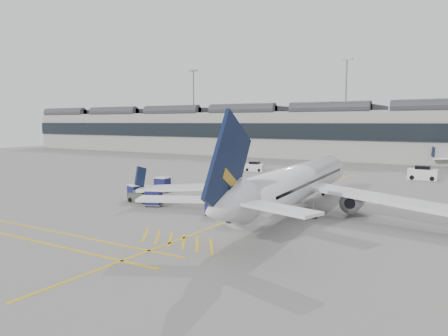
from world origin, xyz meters
The scene contains 18 objects.
ground centered at (0.00, 0.00, 0.00)m, with size 220.00×220.00×0.00m, color gray.
terminal centered at (0.00, 71.93, 6.14)m, with size 200.00×20.45×12.40m.
light_masts centered at (-1.67, 86.00, 14.49)m, with size 113.00×0.60×25.45m.
apron_markings centered at (10.00, 10.00, 0.01)m, with size 0.25×60.00×0.01m, color gold.
airliner_main centered at (13.46, 6.70, 2.76)m, with size 32.19×35.29×9.38m.
belt_loader centered at (8.87, 12.43, 0.57)m, with size 4.89×2.11×1.95m.
baggage_cart_a centered at (7.62, 1.66, 0.86)m, with size 1.66×1.43×1.61m.
baggage_cart_b centered at (0.06, 2.03, 0.92)m, with size 2.02×1.86×1.71m.
baggage_cart_c centered at (-3.74, 3.46, 0.93)m, with size 2.00×1.82×1.73m.
baggage_cart_d centered at (-5.00, 9.51, 0.98)m, with size 1.83×1.55×1.83m.
ramp_agent_a centered at (7.62, 9.23, 0.91)m, with size 0.66×0.43×1.81m, color #FB450D.
ramp_agent_b centered at (5.97, 3.94, 0.97)m, with size 0.94×0.73×1.93m, color red.
pushback_tug centered at (-2.71, 3.10, 0.59)m, with size 2.49×1.67×1.32m.
safety_cone_nose centered at (8.34, 24.85, 0.23)m, with size 0.33×0.33×0.45m, color #F24C0A.
safety_cone_engine centered at (15.05, 5.34, 0.24)m, with size 0.35×0.35×0.49m, color #F24C0A.
service_van_left centered at (-6.16, 35.93, 0.75)m, with size 3.47×2.12×1.67m.
service_van_mid centered at (2.95, 40.95, 0.86)m, with size 2.50×4.00×1.91m.
service_van_right centered at (20.48, 38.91, 0.94)m, with size 4.13×2.15×2.09m.
Camera 1 is at (29.07, -31.44, 8.51)m, focal length 35.00 mm.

